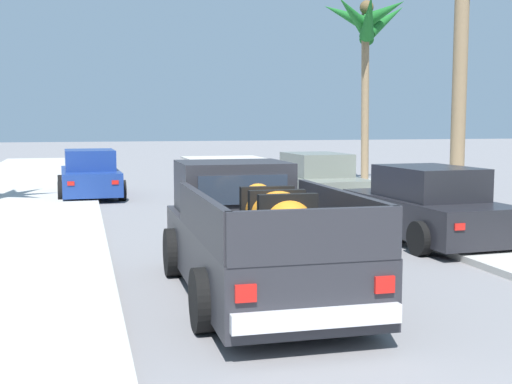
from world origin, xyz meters
TOP-DOWN VIEW (x-y plane):
  - sidewalk_right at (5.43, 12.00)m, footprint 4.94×60.00m
  - curb_left at (-4.36, 12.00)m, footprint 0.16×60.00m
  - curb_right at (4.36, 12.00)m, footprint 0.16×60.00m
  - pickup_truck at (-1.07, 6.74)m, footprint 2.26×5.23m
  - car_left_near at (3.11, 15.71)m, footprint 2.12×4.30m
  - car_right_near at (-3.16, 19.89)m, footprint 2.13×4.30m
  - car_left_mid at (3.38, 9.90)m, footprint 2.18×4.33m
  - palm_tree_right_mid at (7.29, 21.95)m, footprint 3.60×3.90m

SIDE VIEW (x-z plane):
  - curb_left at x=-4.36m, z-range 0.00..0.10m
  - curb_right at x=4.36m, z-range 0.00..0.10m
  - sidewalk_right at x=5.43m, z-range 0.00..0.12m
  - car_left_near at x=3.11m, z-range -0.06..1.48m
  - car_right_near at x=-3.16m, z-range -0.06..1.48m
  - car_left_mid at x=3.38m, z-range -0.06..1.48m
  - pickup_truck at x=-1.07m, z-range -0.09..1.71m
  - palm_tree_right_mid at x=7.29m, z-range 2.47..9.62m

